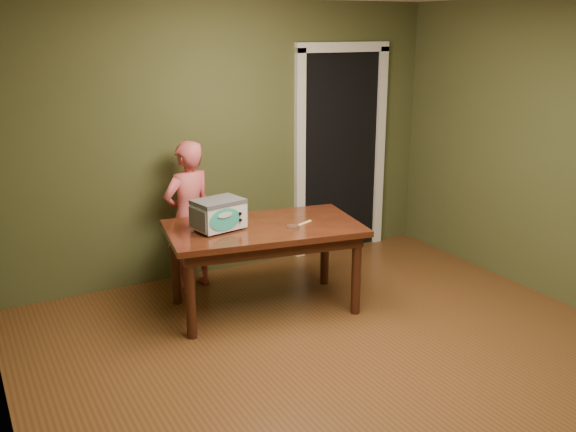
# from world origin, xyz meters

# --- Properties ---
(floor) EXTENTS (5.00, 5.00, 0.00)m
(floor) POSITION_xyz_m (0.00, 0.00, 0.00)
(floor) COLOR brown
(floor) RESTS_ON ground
(room_shell) EXTENTS (4.52, 5.02, 2.61)m
(room_shell) POSITION_xyz_m (0.00, 0.00, 1.71)
(room_shell) COLOR #454A27
(room_shell) RESTS_ON ground
(doorway) EXTENTS (1.10, 0.66, 2.25)m
(doorway) POSITION_xyz_m (1.30, 2.78, 1.06)
(doorway) COLOR black
(doorway) RESTS_ON ground
(dining_table) EXTENTS (1.73, 1.15, 0.75)m
(dining_table) POSITION_xyz_m (-0.12, 1.45, 0.65)
(dining_table) COLOR black
(dining_table) RESTS_ON floor
(toy_oven) EXTENTS (0.45, 0.35, 0.26)m
(toy_oven) POSITION_xyz_m (-0.50, 1.52, 0.89)
(toy_oven) COLOR #4C4F54
(toy_oven) RESTS_ON dining_table
(baking_pan) EXTENTS (0.10, 0.10, 0.02)m
(baking_pan) POSITION_xyz_m (0.06, 1.27, 0.76)
(baking_pan) COLOR silver
(baking_pan) RESTS_ON dining_table
(spatula) EXTENTS (0.17, 0.10, 0.01)m
(spatula) POSITION_xyz_m (0.20, 1.33, 0.75)
(spatula) COLOR #ECC566
(spatula) RESTS_ON dining_table
(child) EXTENTS (0.58, 0.45, 1.39)m
(child) POSITION_xyz_m (-0.51, 2.20, 0.69)
(child) COLOR #CF5559
(child) RESTS_ON floor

